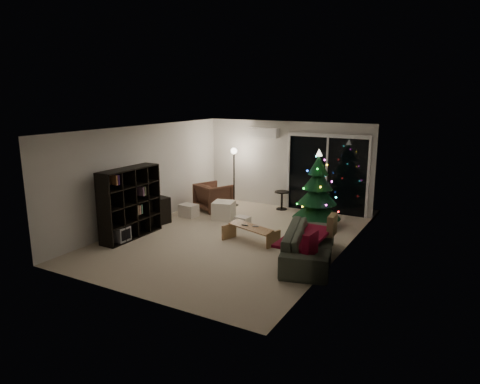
# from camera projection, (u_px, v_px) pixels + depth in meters

# --- Properties ---
(room) EXTENTS (6.50, 7.51, 2.60)m
(room) POSITION_uv_depth(u_px,v_px,m) (276.00, 186.00, 10.66)
(room) COLOR beige
(room) RESTS_ON ground
(bookshelf) EXTENTS (0.98, 1.66, 1.62)m
(bookshelf) POSITION_uv_depth(u_px,v_px,m) (124.00, 202.00, 9.87)
(bookshelf) COLOR black
(bookshelf) RESTS_ON floor
(media_cabinet) EXTENTS (0.59, 1.13, 0.67)m
(media_cabinet) POSITION_uv_depth(u_px,v_px,m) (150.00, 213.00, 10.71)
(media_cabinet) COLOR black
(media_cabinet) RESTS_ON floor
(stereo) EXTENTS (0.34, 0.40, 0.14)m
(stereo) POSITION_uv_depth(u_px,v_px,m) (149.00, 197.00, 10.62)
(stereo) COLOR black
(stereo) RESTS_ON media_cabinet
(armchair) EXTENTS (1.09, 1.11, 0.78)m
(armchair) POSITION_uv_depth(u_px,v_px,m) (213.00, 197.00, 12.16)
(armchair) COLOR brown
(armchair) RESTS_ON floor
(ottoman) EXTENTS (0.65, 0.65, 0.48)m
(ottoman) POSITION_uv_depth(u_px,v_px,m) (224.00, 210.00, 11.31)
(ottoman) COLOR white
(ottoman) RESTS_ON floor
(cardboard_box_a) EXTENTS (0.50, 0.39, 0.34)m
(cardboard_box_a) POSITION_uv_depth(u_px,v_px,m) (189.00, 210.00, 11.57)
(cardboard_box_a) COLOR white
(cardboard_box_a) RESTS_ON floor
(cardboard_box_b) EXTENTS (0.38, 0.30, 0.25)m
(cardboard_box_b) POSITION_uv_depth(u_px,v_px,m) (243.00, 221.00, 10.74)
(cardboard_box_b) COLOR white
(cardboard_box_b) RESTS_ON floor
(side_table) EXTENTS (0.48, 0.48, 0.53)m
(side_table) POSITION_uv_depth(u_px,v_px,m) (282.00, 200.00, 12.27)
(side_table) COLOR black
(side_table) RESTS_ON floor
(floor_lamp) EXTENTS (0.26, 0.26, 1.66)m
(floor_lamp) POSITION_uv_depth(u_px,v_px,m) (234.00, 178.00, 12.58)
(floor_lamp) COLOR black
(floor_lamp) RESTS_ON floor
(sofa) EXTENTS (1.43, 2.41, 0.66)m
(sofa) POSITION_uv_depth(u_px,v_px,m) (309.00, 245.00, 8.47)
(sofa) COLOR black
(sofa) RESTS_ON floor
(sofa_throw) EXTENTS (0.71, 1.63, 0.05)m
(sofa_throw) POSITION_uv_depth(u_px,v_px,m) (305.00, 237.00, 8.49)
(sofa_throw) COLOR #5D0717
(sofa_throw) RESTS_ON sofa
(cushion_a) EXTENTS (0.17, 0.44, 0.43)m
(cushion_a) POSITION_uv_depth(u_px,v_px,m) (332.00, 225.00, 8.85)
(cushion_a) COLOR olive
(cushion_a) RESTS_ON sofa
(cushion_b) EXTENTS (0.16, 0.44, 0.43)m
(cushion_b) POSITION_uv_depth(u_px,v_px,m) (310.00, 244.00, 7.74)
(cushion_b) COLOR #5D0717
(cushion_b) RESTS_ON sofa
(coffee_table) EXTENTS (1.25, 0.76, 0.37)m
(coffee_table) POSITION_uv_depth(u_px,v_px,m) (251.00, 235.00, 9.53)
(coffee_table) COLOR #A68052
(coffee_table) RESTS_ON floor
(remote_a) EXTENTS (0.15, 0.04, 0.02)m
(remote_a) POSITION_uv_depth(u_px,v_px,m) (245.00, 225.00, 9.56)
(remote_a) COLOR black
(remote_a) RESTS_ON coffee_table
(remote_b) EXTENTS (0.14, 0.08, 0.02)m
(remote_b) POSITION_uv_depth(u_px,v_px,m) (256.00, 226.00, 9.48)
(remote_b) COLOR slate
(remote_b) RESTS_ON coffee_table
(christmas_tree) EXTENTS (1.58, 1.58, 1.94)m
(christmas_tree) POSITION_uv_depth(u_px,v_px,m) (317.00, 188.00, 10.54)
(christmas_tree) COLOR #0B3318
(christmas_tree) RESTS_ON floor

